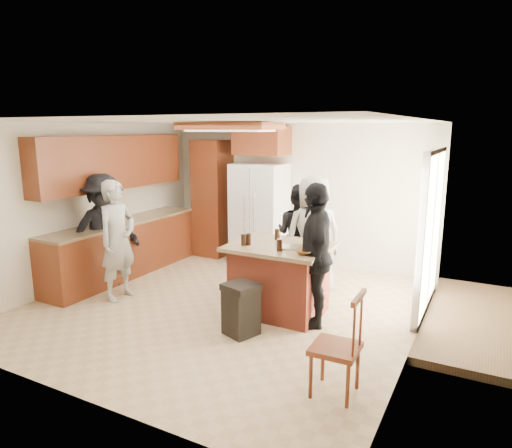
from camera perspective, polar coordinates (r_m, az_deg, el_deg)
The scene contains 12 objects.
person_front_left at distance 6.74m, azimuth -16.90°, elevation -1.96°, with size 0.63×0.46×1.72m, color gray.
person_behind_left at distance 7.13m, azimuth 5.34°, elevation -1.33°, with size 0.77×0.47×1.58m, color black.
person_behind_right at distance 6.62m, azimuth 7.16°, elevation -1.55°, with size 0.87×0.56×1.77m, color gray.
person_side_right at distance 5.63m, azimuth 7.43°, elevation -3.86°, with size 1.05×0.54×1.79m, color black.
person_counter at distance 7.29m, azimuth -18.46°, elevation -0.91°, with size 1.13×0.53×1.75m, color black.
left_cabinetry at distance 7.82m, azimuth -16.63°, elevation 0.64°, with size 0.64×3.00×2.30m.
back_wall_units at distance 8.60m, azimuth -3.96°, elevation 4.95°, with size 1.80×0.60×2.45m.
refrigerator at distance 8.22m, azimuth 0.44°, elevation 1.27°, with size 0.90×0.76×1.80m.
kitchen_island at distance 6.05m, azimuth 2.93°, elevation -6.81°, with size 1.28×1.03×0.93m.
island_items at distance 5.75m, azimuth 4.14°, elevation -2.62°, with size 1.01×0.74×0.15m.
trash_bin at distance 5.49m, azimuth -1.89°, elevation -10.54°, with size 0.45×0.45×0.63m.
spindle_chair at distance 4.35m, azimuth 10.18°, elevation -15.06°, with size 0.43×0.43×0.99m.
Camera 1 is at (3.16, -5.06, 2.41)m, focal length 32.00 mm.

